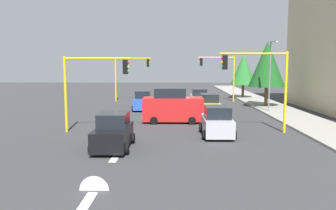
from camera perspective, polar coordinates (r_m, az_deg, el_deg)
The scene contains 17 objects.
ground_plane at distance 29.32m, azimuth 1.13°, elevation -2.28°, with size 120.00×120.00×0.00m, color #353538.
sidewalk_kerb at distance 35.85m, azimuth 18.15°, elevation -0.84°, with size 80.00×4.00×0.15m, color gray.
lane_arrow_near at distance 18.27m, azimuth -8.35°, elevation -7.89°, with size 2.40×1.10×1.10m.
lane_arrow_mid at distance 12.68m, azimuth -12.89°, elevation -14.69°, with size 2.40×1.10×1.10m.
traffic_signal_far_left at distance 43.34m, azimuth 8.71°, elevation 5.93°, with size 0.36×4.59×5.71m.
traffic_signal_near_left at distance 23.67m, azimuth 15.09°, elevation 4.84°, with size 0.36×4.59×5.51m.
traffic_signal_near_right at distance 23.64m, azimuth -12.62°, elevation 4.41°, with size 0.36×4.59×5.20m.
traffic_signal_far_right at distance 43.33m, azimuth -6.47°, elevation 5.87°, with size 0.36×4.59×5.60m.
street_lamp_curbside at distance 33.86m, azimuth 16.99°, elevation 6.03°, with size 2.15×0.28×7.00m.
tree_roadside_mid at distance 38.30m, azimuth 16.36°, elevation 6.62°, with size 3.93×3.93×7.17m.
tree_roadside_far at distance 47.92m, azimuth 12.60°, elevation 5.92°, with size 3.41×3.41×6.19m.
delivery_van_red at distance 27.16m, azimuth 0.77°, elevation -0.27°, with size 2.22×4.80×2.77m.
car_white at distance 38.15m, azimuth 5.27°, elevation 1.15°, with size 4.15×2.11×1.98m.
car_black at distance 19.01m, azimuth -9.21°, elevation -4.58°, with size 4.07×2.08×1.98m.
car_blue at distance 34.83m, azimuth -4.27°, elevation 0.62°, with size 3.65×1.96×1.98m.
car_silver at distance 22.24m, azimuth 8.25°, elevation -2.91°, with size 3.86×2.09×1.98m.
car_yellow at distance 31.58m, azimuth 6.90°, elevation -0.04°, with size 4.00×2.11×1.98m.
Camera 1 is at (28.95, -0.06, 4.60)m, focal length 36.16 mm.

